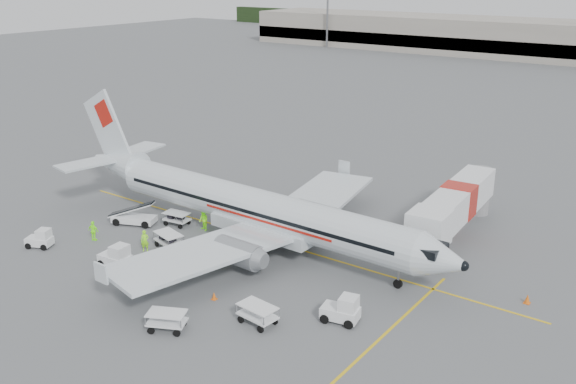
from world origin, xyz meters
name	(u,v)px	position (x,y,z in m)	size (l,w,h in m)	color
ground	(274,242)	(0.00, 0.00, 0.00)	(360.00, 360.00, 0.00)	#56595B
stripe_lead	(274,242)	(0.00, 0.00, 0.01)	(44.00, 0.20, 0.01)	yellow
stripe_cross	(379,340)	(14.00, -8.00, 0.01)	(0.20, 20.00, 0.01)	yellow
terminal_west	(445,34)	(-40.00, 130.00, 4.50)	(110.00, 22.00, 9.00)	gray
mast_west	(328,7)	(-70.00, 118.00, 11.00)	(3.20, 1.20, 22.00)	slate
aircraft	(257,183)	(-0.88, -0.97, 5.21)	(37.82, 29.64, 10.43)	silver
jet_bridge	(457,212)	(11.67, 9.74, 2.27)	(3.24, 17.31, 4.54)	white
belt_loader	(134,209)	(-12.34, -3.99, 1.36)	(5.02, 1.88, 2.72)	white
tug_fore	(340,308)	(10.93, -7.49, 0.91)	(2.37, 1.36, 1.83)	white
tug_mid	(115,255)	(-6.92, -10.64, 0.93)	(2.40, 1.38, 1.86)	white
tug_aft	(39,238)	(-14.76, -11.81, 0.78)	(2.02, 1.16, 1.56)	white
cart_loaded_a	(169,240)	(-6.15, -5.85, 0.65)	(2.48, 1.46, 1.29)	white
cart_loaded_b	(177,219)	(-9.10, -2.00, 0.59)	(2.25, 1.33, 1.17)	white
cart_empty_a	(167,321)	(2.77, -14.69, 0.62)	(2.38, 1.41, 1.24)	white
cart_empty_b	(258,315)	(6.87, -10.82, 0.65)	(2.49, 1.47, 1.30)	white
cone_nose	(527,299)	(19.94, 1.83, 0.34)	(0.42, 0.42, 0.69)	orange
cone_port	(323,207)	(-0.83, 8.65, 0.30)	(0.37, 0.37, 0.60)	orange
cone_stbd	(214,296)	(2.51, -10.08, 0.29)	(0.35, 0.35, 0.57)	orange
crew_a	(145,241)	(-7.26, -7.35, 0.87)	(0.64, 0.42, 1.75)	#8BFB19
crew_b	(204,220)	(-6.39, -1.50, 0.91)	(0.89, 0.69, 1.82)	#8BFB19
crew_c	(207,252)	(-1.91, -5.94, 0.81)	(1.05, 0.60, 1.62)	#8BFB19
crew_d	(93,231)	(-12.25, -8.42, 0.85)	(1.00, 0.42, 1.70)	#8BFB19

